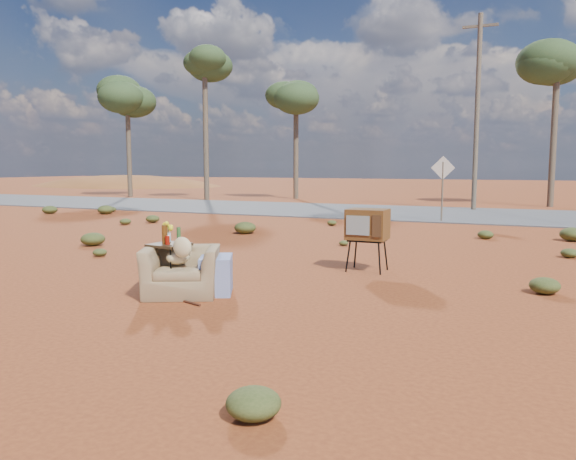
% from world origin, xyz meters
% --- Properties ---
extents(ground, '(140.00, 140.00, 0.00)m').
position_xyz_m(ground, '(0.00, 0.00, 0.00)').
color(ground, '#95441D').
rests_on(ground, ground).
extents(highway, '(140.00, 7.00, 0.04)m').
position_xyz_m(highway, '(0.00, 15.00, 0.02)').
color(highway, '#565659').
rests_on(highway, ground).
extents(dirt_mound, '(26.00, 18.00, 2.00)m').
position_xyz_m(dirt_mound, '(-30.00, 34.00, 0.00)').
color(dirt_mound, '#9E5526').
rests_on(dirt_mound, ground).
extents(armchair, '(1.40, 1.28, 0.94)m').
position_xyz_m(armchair, '(-0.30, -0.36, 0.44)').
color(armchair, olive).
rests_on(armchair, ground).
extents(tv_unit, '(0.70, 0.57, 1.12)m').
position_xyz_m(tv_unit, '(1.61, 2.47, 0.83)').
color(tv_unit, black).
rests_on(tv_unit, ground).
extents(side_table, '(0.56, 0.56, 1.02)m').
position_xyz_m(side_table, '(-0.68, -0.27, 0.75)').
color(side_table, '#352313').
rests_on(side_table, ground).
extents(rusty_bar, '(1.22, 0.45, 0.03)m').
position_xyz_m(rusty_bar, '(-0.36, -0.69, 0.02)').
color(rusty_bar, '#4A1E13').
rests_on(rusty_bar, ground).
extents(road_sign, '(0.78, 0.06, 2.19)m').
position_xyz_m(road_sign, '(1.50, 12.00, 1.50)').
color(road_sign, brown).
rests_on(road_sign, ground).
extents(eucalyptus_far_left, '(3.20, 3.20, 7.10)m').
position_xyz_m(eucalyptus_far_left, '(-18.00, 20.00, 5.94)').
color(eucalyptus_far_left, brown).
rests_on(eucalyptus_far_left, ground).
extents(eucalyptus_left, '(3.20, 3.20, 8.10)m').
position_xyz_m(eucalyptus_left, '(-12.00, 19.00, 6.92)').
color(eucalyptus_left, brown).
rests_on(eucalyptus_left, ground).
extents(eucalyptus_near_left, '(3.20, 3.20, 6.60)m').
position_xyz_m(eucalyptus_near_left, '(-8.00, 22.00, 5.45)').
color(eucalyptus_near_left, brown).
rests_on(eucalyptus_near_left, ground).
extents(eucalyptus_center, '(3.20, 3.20, 7.60)m').
position_xyz_m(eucalyptus_center, '(5.00, 21.00, 6.43)').
color(eucalyptus_center, brown).
rests_on(eucalyptus_center, ground).
extents(utility_pole_center, '(1.40, 0.20, 8.00)m').
position_xyz_m(utility_pole_center, '(2.00, 17.50, 4.15)').
color(utility_pole_center, brown).
rests_on(utility_pole_center, ground).
extents(scrub_patch, '(17.49, 8.07, 0.33)m').
position_xyz_m(scrub_patch, '(-0.82, 4.41, 0.14)').
color(scrub_patch, '#4C5324').
rests_on(scrub_patch, ground).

